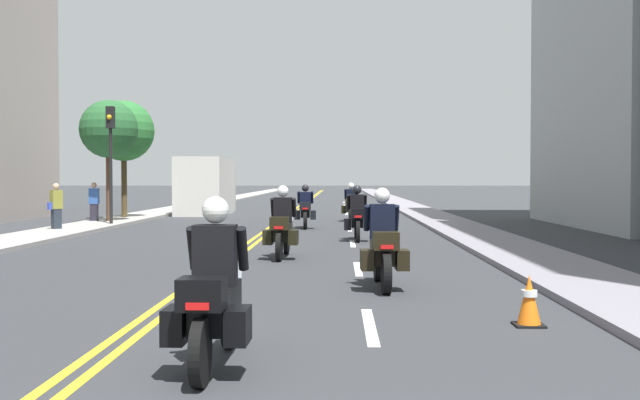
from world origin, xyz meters
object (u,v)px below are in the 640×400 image
motorcycle_4 (305,210)px  traffic_cone_0 (529,301)px  motorcycle_1 (383,248)px  motorcycle_5 (351,205)px  street_tree_0 (109,130)px  street_tree_1 (124,131)px  motorcycle_0 (214,299)px  pedestrian_1 (94,203)px  motorcycle_3 (357,218)px  pedestrian_0 (56,207)px  motorcycle_2 (282,228)px  parked_truck (207,188)px  traffic_light_near (111,143)px

motorcycle_4 → traffic_cone_0: motorcycle_4 is taller
motorcycle_1 → traffic_cone_0: (1.60, -3.23, -0.35)m
motorcycle_4 → motorcycle_5: bearing=68.2°
street_tree_0 → street_tree_1: size_ratio=0.95×
motorcycle_1 → motorcycle_5: bearing=88.7°
motorcycle_0 → traffic_cone_0: (3.50, 2.23, -0.35)m
motorcycle_5 → street_tree_1: size_ratio=0.43×
traffic_cone_0 → pedestrian_1: pedestrian_1 is taller
motorcycle_3 → motorcycle_5: motorcycle_5 is taller
pedestrian_0 → motorcycle_2: bearing=82.8°
traffic_cone_0 → pedestrian_1: size_ratio=0.39×
motorcycle_2 → parked_truck: bearing=105.8°
traffic_light_near → motorcycle_1: bearing=-60.1°
motorcycle_3 → traffic_cone_0: motorcycle_3 is taller
traffic_cone_0 → street_tree_0: bearing=118.4°
motorcycle_2 → traffic_cone_0: size_ratio=3.60×
motorcycle_4 → traffic_light_near: (-7.20, 0.67, 2.43)m
motorcycle_1 → street_tree_0: 20.42m
street_tree_0 → parked_truck: bearing=74.5°
motorcycle_1 → motorcycle_4: size_ratio=1.04×
traffic_cone_0 → traffic_light_near: traffic_light_near is taller
motorcycle_2 → street_tree_1: size_ratio=0.44×
traffic_light_near → street_tree_0: (-0.60, 1.82, 0.61)m
motorcycle_2 → pedestrian_1: motorcycle_2 is taller
motorcycle_2 → motorcycle_4: 10.44m
motorcycle_5 → traffic_cone_0: motorcycle_5 is taller
motorcycle_0 → traffic_cone_0: motorcycle_0 is taller
traffic_cone_0 → pedestrian_0: size_ratio=0.39×
parked_truck → motorcycle_3: bearing=-66.8°
motorcycle_3 → traffic_light_near: (-8.93, 6.14, 2.41)m
traffic_light_near → parked_truck: (1.80, 10.47, -1.80)m
motorcycle_5 → pedestrian_0: pedestrian_0 is taller
street_tree_0 → pedestrian_1: bearing=176.8°
motorcycle_4 → motorcycle_3: bearing=-74.3°
motorcycle_5 → motorcycle_2: bearing=-93.5°
motorcycle_0 → motorcycle_5: motorcycle_0 is taller
motorcycle_4 → pedestrian_0: (-8.16, -2.30, 0.19)m
motorcycle_4 → motorcycle_1: bearing=-84.7°
motorcycle_0 → motorcycle_1: motorcycle_1 is taller
motorcycle_4 → traffic_light_near: size_ratio=0.48×
pedestrian_1 → street_tree_1: bearing=86.2°
motorcycle_0 → pedestrian_0: 20.11m
pedestrian_1 → street_tree_1: size_ratio=0.32×
motorcycle_3 → motorcycle_5: 10.19m
motorcycle_0 → parked_truck: (-5.42, 31.80, 0.61)m
motorcycle_4 → motorcycle_5: motorcycle_5 is taller
pedestrian_0 → pedestrian_1: bearing=-139.1°
motorcycle_0 → pedestrian_0: motorcycle_0 is taller
motorcycle_1 → motorcycle_5: (-0.21, 19.93, -0.01)m
motorcycle_3 → motorcycle_0: bearing=-97.1°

